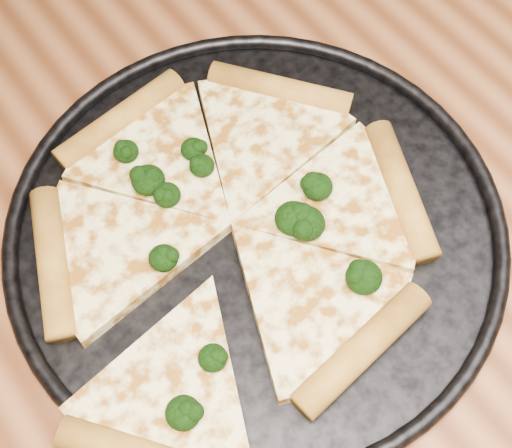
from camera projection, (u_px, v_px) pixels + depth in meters
dining_table at (257, 401)px, 0.62m from camera, size 1.20×0.90×0.75m
pizza_pan at (256, 229)px, 0.58m from camera, size 0.39×0.39×0.02m
pizza at (228, 233)px, 0.57m from camera, size 0.35×0.32×0.02m
broccoli_florets at (242, 231)px, 0.56m from camera, size 0.20×0.22×0.02m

